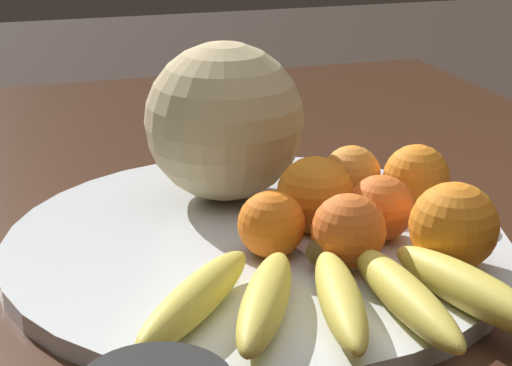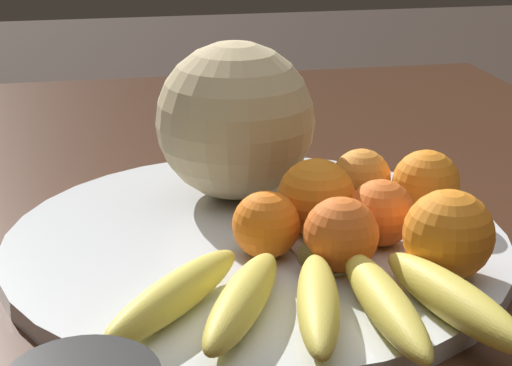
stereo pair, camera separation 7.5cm
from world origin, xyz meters
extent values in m
cube|color=#3D2316|center=(0.00, 0.00, 0.74)|extent=(1.50, 1.02, 0.04)
cube|color=#3D2316|center=(0.66, -0.43, 0.36)|extent=(0.07, 0.07, 0.72)
cylinder|color=silver|center=(0.04, 0.01, 0.77)|extent=(0.45, 0.45, 0.02)
torus|color=#1E4C56|center=(0.04, 0.01, 0.77)|extent=(0.45, 0.45, 0.01)
sphere|color=#C6B284|center=(0.15, 0.01, 0.85)|extent=(0.16, 0.16, 0.16)
sphere|color=brown|center=(-0.04, -0.02, 0.79)|extent=(0.02, 0.02, 0.02)
ellipsoid|color=#DBC64C|center=(-0.09, 0.10, 0.79)|extent=(0.14, 0.13, 0.03)
ellipsoid|color=#DBC64C|center=(-0.10, 0.05, 0.79)|extent=(0.15, 0.10, 0.03)
ellipsoid|color=#DBC64C|center=(-0.12, 0.00, 0.79)|extent=(0.15, 0.06, 0.03)
ellipsoid|color=#DBC64C|center=(-0.13, -0.05, 0.79)|extent=(0.16, 0.03, 0.03)
ellipsoid|color=#DBC64C|center=(-0.13, -0.10, 0.79)|extent=(0.16, 0.07, 0.03)
sphere|color=orange|center=(0.04, -0.04, 0.81)|extent=(0.07, 0.07, 0.07)
sphere|color=orange|center=(-0.04, -0.04, 0.81)|extent=(0.06, 0.06, 0.06)
sphere|color=orange|center=(0.06, -0.15, 0.81)|extent=(0.06, 0.06, 0.06)
sphere|color=orange|center=(0.09, -0.10, 0.81)|extent=(0.06, 0.06, 0.06)
sphere|color=orange|center=(-0.07, -0.12, 0.81)|extent=(0.07, 0.07, 0.07)
sphere|color=orange|center=(0.00, 0.01, 0.81)|extent=(0.06, 0.06, 0.06)
sphere|color=orange|center=(0.01, -0.09, 0.81)|extent=(0.06, 0.06, 0.06)
cube|color=white|center=(0.00, -0.03, 0.78)|extent=(0.11, 0.06, 0.00)
camera|label=1|loc=(-0.63, 0.22, 1.09)|focal=60.00mm
camera|label=2|loc=(-0.64, 0.15, 1.09)|focal=60.00mm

